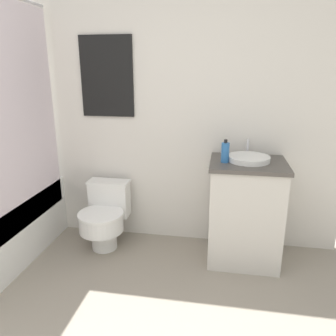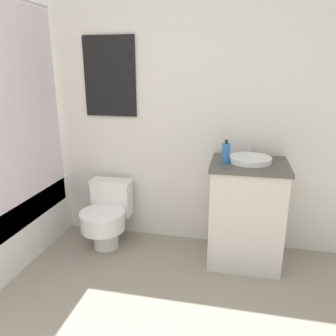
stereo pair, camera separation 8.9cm
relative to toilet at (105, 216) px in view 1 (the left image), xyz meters
name	(u,v)px [view 1 (the left image)]	position (x,y,z in m)	size (l,w,h in m)	color
wall_back	(130,98)	(0.17, 0.29, 0.97)	(3.57, 0.07, 2.50)	silver
toilet	(105,216)	(0.00, 0.00, 0.00)	(0.38, 0.50, 0.55)	white
vanity	(245,212)	(1.17, 0.00, 0.13)	(0.57, 0.49, 0.82)	beige
sink	(249,158)	(1.17, 0.02, 0.56)	(0.32, 0.35, 0.13)	white
soap_bottle	(225,152)	(0.99, -0.04, 0.61)	(0.06, 0.06, 0.17)	#2D6BB2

